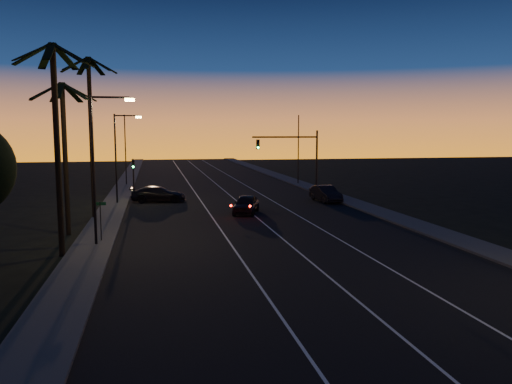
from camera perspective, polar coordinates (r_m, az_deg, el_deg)
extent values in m
cube|color=black|center=(41.90, -1.14, -2.50)|extent=(20.00, 170.00, 0.01)
cube|color=#3A3A37|center=(41.38, -16.60, -2.81)|extent=(2.40, 170.00, 0.16)
cube|color=#3A3A37|center=(45.25, 12.95, -1.88)|extent=(2.40, 170.00, 0.16)
cube|color=silver|center=(41.46, -5.22, -2.61)|extent=(0.12, 160.00, 0.01)
cube|color=silver|center=(41.99, -0.47, -2.46)|extent=(0.12, 160.00, 0.01)
cube|color=silver|center=(42.79, 4.14, -2.30)|extent=(0.12, 160.00, 0.01)
cylinder|color=black|center=(29.12, -21.75, 4.25)|extent=(0.32, 0.32, 11.50)
cube|color=black|center=(29.48, -20.10, 14.46)|extent=(2.18, 0.92, 1.18)
cube|color=black|center=(30.26, -21.04, 14.21)|extent=(1.25, 2.12, 1.18)
cube|color=black|center=(30.39, -22.81, 14.10)|extent=(1.34, 2.09, 1.18)
cube|color=black|center=(29.79, -24.16, 14.20)|extent=(2.18, 0.82, 1.18)
cube|color=black|center=(28.88, -24.10, 14.45)|extent=(1.90, 1.69, 1.18)
cube|color=black|center=(28.35, -22.56, 14.67)|extent=(0.45, 2.16, 1.18)
cube|color=black|center=(28.62, -20.74, 14.67)|extent=(1.95, 1.61, 1.18)
cylinder|color=black|center=(35.16, -20.96, 3.43)|extent=(0.32, 0.32, 10.00)
cube|color=black|center=(35.32, -19.53, 10.71)|extent=(2.18, 0.92, 1.18)
cube|color=black|center=(36.10, -20.32, 10.59)|extent=(1.25, 2.12, 1.18)
cube|color=black|center=(36.22, -21.79, 10.51)|extent=(1.34, 2.09, 1.18)
cube|color=black|center=(35.60, -22.89, 10.53)|extent=(2.18, 0.82, 1.18)
cube|color=black|center=(34.68, -22.81, 10.65)|extent=(1.90, 1.69, 1.18)
cube|color=black|center=(34.16, -21.53, 10.77)|extent=(0.45, 2.16, 1.18)
cube|color=black|center=(34.45, -20.04, 10.80)|extent=(1.95, 1.61, 1.18)
cylinder|color=black|center=(40.92, -18.30, 5.72)|extent=(0.32, 0.32, 12.50)
cube|color=black|center=(41.39, -17.11, 13.66)|extent=(2.18, 0.92, 1.18)
cube|color=black|center=(42.14, -17.84, 13.51)|extent=(1.25, 2.12, 1.18)
cube|color=black|center=(42.22, -19.12, 13.45)|extent=(1.34, 2.09, 1.18)
cube|color=black|center=(41.57, -20.03, 13.52)|extent=(2.18, 0.82, 1.18)
cube|color=black|center=(40.67, -19.89, 13.69)|extent=(1.90, 1.69, 1.18)
cube|color=black|center=(40.19, -18.75, 13.82)|extent=(0.45, 2.16, 1.18)
cube|color=black|center=(40.52, -17.49, 13.80)|extent=(1.95, 1.61, 1.18)
cylinder|color=black|center=(30.94, -18.08, 2.20)|extent=(0.16, 0.16, 9.00)
cylinder|color=black|center=(30.81, -16.32, 10.35)|extent=(2.20, 0.12, 0.12)
cube|color=#EAC25D|center=(30.73, -14.24, 10.18)|extent=(0.55, 0.26, 0.16)
cylinder|color=black|center=(48.84, -15.73, 3.59)|extent=(0.16, 0.16, 8.50)
cylinder|color=black|center=(48.73, -14.59, 8.45)|extent=(2.20, 0.12, 0.12)
cube|color=#EAC25D|center=(48.69, -13.28, 8.33)|extent=(0.55, 0.26, 0.16)
cylinder|color=black|center=(32.30, -17.32, -3.31)|extent=(0.06, 0.06, 2.60)
cube|color=#0B451F|center=(32.12, -17.40, -1.29)|extent=(0.70, 0.03, 0.20)
cylinder|color=black|center=(53.53, 6.94, 3.26)|extent=(0.20, 0.20, 7.00)
cylinder|color=black|center=(52.42, 3.34, 6.29)|extent=(7.00, 0.16, 0.16)
cube|color=black|center=(51.76, 0.21, 5.46)|extent=(0.32, 0.28, 1.00)
sphere|color=black|center=(51.59, 0.25, 5.81)|extent=(0.20, 0.20, 0.20)
sphere|color=black|center=(51.60, 0.25, 5.46)|extent=(0.20, 0.20, 0.20)
sphere|color=#14FF59|center=(51.61, 0.25, 5.10)|extent=(0.20, 0.20, 0.20)
cylinder|color=black|center=(50.91, -13.81, 1.35)|extent=(0.14, 0.14, 4.20)
cube|color=black|center=(50.79, -13.86, 3.15)|extent=(0.28, 0.25, 0.90)
sphere|color=black|center=(50.62, -13.88, 3.45)|extent=(0.18, 0.18, 0.18)
sphere|color=black|center=(50.64, -13.87, 3.14)|extent=(0.18, 0.18, 0.18)
sphere|color=#14FF59|center=(50.66, -13.86, 2.82)|extent=(0.18, 0.18, 0.18)
cylinder|color=black|center=(65.78, -14.70, 4.63)|extent=(0.14, 0.14, 9.00)
cylinder|color=black|center=(65.37, 4.86, 4.82)|extent=(0.14, 0.14, 9.00)
imported|color=black|center=(42.09, -1.14, -1.39)|extent=(3.25, 4.87, 1.54)
sphere|color=#FF0F05|center=(39.56, -2.88, -1.57)|extent=(0.18, 0.18, 0.18)
sphere|color=#FF0F05|center=(39.30, -0.68, -1.62)|extent=(0.18, 0.18, 0.18)
imported|color=black|center=(49.50, 7.96, -0.19)|extent=(2.00, 4.86, 1.56)
imported|color=black|center=(49.68, -11.10, -0.24)|extent=(5.49, 2.71, 1.54)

